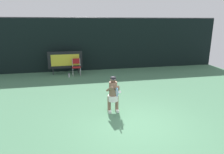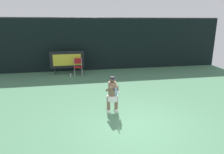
{
  "view_description": "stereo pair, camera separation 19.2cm",
  "coord_description": "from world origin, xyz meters",
  "px_view_note": "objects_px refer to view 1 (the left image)",
  "views": [
    {
      "loc": [
        -2.09,
        -5.86,
        3.35
      ],
      "look_at": [
        -0.32,
        2.45,
        1.05
      ],
      "focal_mm": 32.68,
      "sensor_mm": 36.0,
      "label": 1
    },
    {
      "loc": [
        -1.9,
        -5.89,
        3.35
      ],
      "look_at": [
        -0.32,
        2.45,
        1.05
      ],
      "focal_mm": 32.68,
      "sensor_mm": 36.0,
      "label": 2
    }
  ],
  "objects_px": {
    "scoreboard": "(65,60)",
    "tennis_racket": "(117,92)",
    "tennis_player": "(113,93)",
    "umpire_chair": "(76,66)",
    "water_bottle": "(69,75)"
  },
  "relations": [
    {
      "from": "water_bottle",
      "to": "tennis_racket",
      "type": "xyz_separation_m",
      "value": [
        1.64,
        -6.01,
        0.85
      ]
    },
    {
      "from": "water_bottle",
      "to": "tennis_player",
      "type": "distance_m",
      "value": 5.77
    },
    {
      "from": "umpire_chair",
      "to": "scoreboard",
      "type": "bearing_deg",
      "value": 144.76
    },
    {
      "from": "scoreboard",
      "to": "tennis_racket",
      "type": "xyz_separation_m",
      "value": [
        1.83,
        -6.91,
        0.03
      ]
    },
    {
      "from": "tennis_player",
      "to": "tennis_racket",
      "type": "bearing_deg",
      "value": -87.38
    },
    {
      "from": "scoreboard",
      "to": "tennis_player",
      "type": "distance_m",
      "value": 6.65
    },
    {
      "from": "tennis_player",
      "to": "tennis_racket",
      "type": "distance_m",
      "value": 0.55
    },
    {
      "from": "umpire_chair",
      "to": "water_bottle",
      "type": "relative_size",
      "value": 4.08
    },
    {
      "from": "scoreboard",
      "to": "umpire_chair",
      "type": "xyz_separation_m",
      "value": [
        0.68,
        -0.48,
        -0.33
      ]
    },
    {
      "from": "umpire_chair",
      "to": "tennis_racket",
      "type": "bearing_deg",
      "value": -79.84
    },
    {
      "from": "water_bottle",
      "to": "tennis_racket",
      "type": "height_order",
      "value": "tennis_racket"
    },
    {
      "from": "scoreboard",
      "to": "tennis_player",
      "type": "relative_size",
      "value": 1.56
    },
    {
      "from": "scoreboard",
      "to": "water_bottle",
      "type": "xyz_separation_m",
      "value": [
        0.19,
        -0.9,
        -0.82
      ]
    },
    {
      "from": "scoreboard",
      "to": "water_bottle",
      "type": "relative_size",
      "value": 8.3
    },
    {
      "from": "umpire_chair",
      "to": "water_bottle",
      "type": "distance_m",
      "value": 0.81
    }
  ]
}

